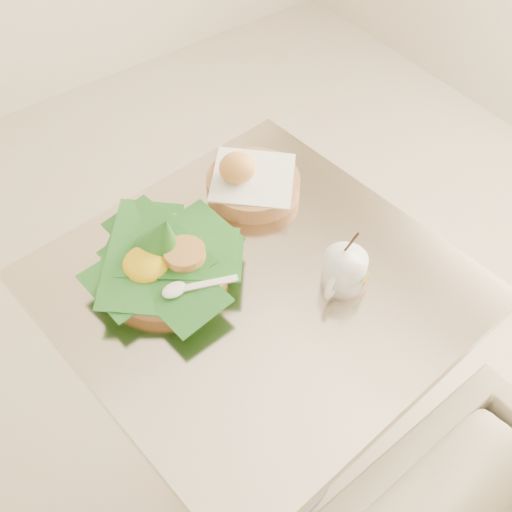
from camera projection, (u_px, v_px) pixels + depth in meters
floor at (218, 460)px, 1.75m from camera, size 3.60×3.60×0.00m
cafe_table at (257, 347)px, 1.37m from camera, size 0.77×0.77×0.75m
rice_basket at (163, 258)px, 1.19m from camera, size 0.29×0.29×0.15m
bread_basket at (250, 181)px, 1.33m from camera, size 0.24×0.24×0.10m
coffee_mug at (344, 271)px, 1.17m from camera, size 0.11×0.08×0.14m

